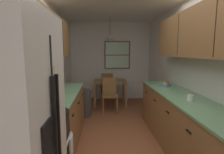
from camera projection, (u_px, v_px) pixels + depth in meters
name	position (u px, v px, depth m)	size (l,w,h in m)	color
ground_plane	(116.00, 132.00, 3.54)	(12.00, 12.00, 0.00)	brown
wall_left	(44.00, 69.00, 3.29)	(0.10, 9.00, 2.55)	silver
wall_right	(186.00, 68.00, 3.44)	(0.10, 9.00, 2.55)	silver
wall_back	(110.00, 61.00, 5.98)	(4.40, 0.10, 2.55)	silver
microwave_over_range	(16.00, 47.00, 1.73)	(0.39, 0.61, 0.32)	black
counter_left	(61.00, 117.00, 3.15)	(0.64, 1.89, 0.90)	olive
upper_cabinets_left	(49.00, 37.00, 2.90)	(0.33, 1.97, 0.68)	olive
counter_right	(187.00, 128.00, 2.70)	(0.64, 3.27, 0.90)	olive
upper_cabinets_right	(204.00, 32.00, 2.46)	(0.33, 2.95, 0.72)	olive
dining_table	(110.00, 85.00, 5.28)	(0.94, 0.71, 0.75)	brown
dining_chair_near	(110.00, 93.00, 4.74)	(0.41, 0.41, 0.90)	olive
dining_chair_far	(107.00, 85.00, 5.85)	(0.45, 0.45, 0.90)	olive
pendant_light	(110.00, 38.00, 5.09)	(0.27, 0.27, 0.62)	black
back_window	(117.00, 55.00, 5.90)	(0.85, 0.05, 0.92)	brown
trash_bin	(85.00, 103.00, 4.40)	(0.30, 0.30, 0.68)	#3F3F42
storage_canister	(50.00, 95.00, 2.47)	(0.12, 0.12, 0.20)	#265999
dish_towel	(71.00, 146.00, 2.07)	(0.02, 0.16, 0.24)	white
mug_by_coffeemaker	(190.00, 98.00, 2.51)	(0.12, 0.08, 0.09)	white
fruit_bowl	(165.00, 84.00, 3.59)	(0.24, 0.24, 0.09)	#597F9E
table_serving_bowl	(111.00, 80.00, 5.24)	(0.22, 0.22, 0.06)	#4C7299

